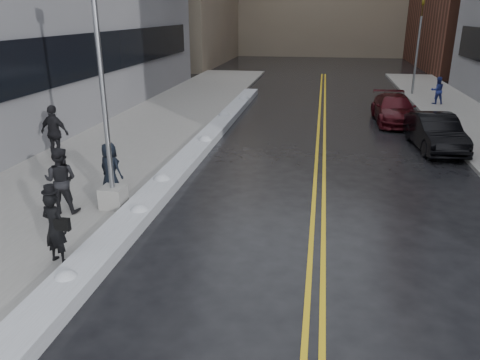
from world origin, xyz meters
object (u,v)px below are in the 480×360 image
at_px(pedestrian_c, 110,169).
at_px(pedestrian_east, 437,90).
at_px(pedestrian_d, 55,133).
at_px(traffic_signal, 418,44).
at_px(pedestrian_b, 61,180).
at_px(car_maroon, 394,109).
at_px(lamppost, 106,125).
at_px(pedestrian_fedora, 55,228).
at_px(car_black, 435,132).

height_order(pedestrian_c, pedestrian_east, pedestrian_east).
bearing_deg(pedestrian_d, pedestrian_c, 150.47).
distance_m(traffic_signal, pedestrian_b, 26.15).
xyz_separation_m(traffic_signal, car_maroon, (-2.36, -8.70, -2.71)).
bearing_deg(pedestrian_c, pedestrian_d, -20.42).
distance_m(lamppost, pedestrian_fedora, 3.51).
xyz_separation_m(lamppost, pedestrian_c, (-0.49, 0.99, -1.58)).
bearing_deg(traffic_signal, pedestrian_b, -120.00).
bearing_deg(pedestrian_d, lamppost, 146.02).
height_order(pedestrian_b, car_maroon, pedestrian_b).
distance_m(lamppost, car_black, 13.51).
relative_size(pedestrian_fedora, pedestrian_east, 1.02).
bearing_deg(pedestrian_east, traffic_signal, -88.26).
xyz_separation_m(pedestrian_fedora, car_maroon, (9.34, 16.45, -0.28)).
bearing_deg(pedestrian_b, pedestrian_east, -133.18).
height_order(lamppost, traffic_signal, lamppost).
relative_size(pedestrian_b, car_maroon, 0.39).
height_order(lamppost, car_maroon, lamppost).
relative_size(pedestrian_b, pedestrian_d, 0.90).
bearing_deg(pedestrian_c, pedestrian_east, -107.26).
bearing_deg(pedestrian_east, pedestrian_b, 43.56).
distance_m(traffic_signal, pedestrian_east, 4.46).
height_order(traffic_signal, pedestrian_fedora, traffic_signal).
distance_m(pedestrian_b, pedestrian_east, 23.41).
bearing_deg(pedestrian_c, car_maroon, -109.17).
relative_size(lamppost, car_black, 1.72).
xyz_separation_m(pedestrian_b, car_black, (11.65, 8.95, -0.35)).
relative_size(lamppost, traffic_signal, 1.27).
height_order(pedestrian_d, car_black, pedestrian_d).
bearing_deg(car_black, lamppost, -146.26).
relative_size(pedestrian_fedora, pedestrian_d, 0.80).
bearing_deg(car_maroon, pedestrian_fedora, -121.17).
distance_m(pedestrian_d, pedestrian_east, 21.97).
height_order(pedestrian_d, pedestrian_east, pedestrian_d).
xyz_separation_m(pedestrian_d, car_maroon, (13.46, 9.34, -0.49)).
bearing_deg(pedestrian_b, car_black, -149.53).
xyz_separation_m(traffic_signal, pedestrian_d, (-15.82, -18.04, -2.22)).
bearing_deg(car_black, traffic_signal, 79.17).
relative_size(car_black, car_maroon, 0.92).
xyz_separation_m(pedestrian_d, pedestrian_east, (16.60, 14.39, -0.22)).
xyz_separation_m(lamppost, pedestrian_d, (-4.02, 3.96, -1.35)).
height_order(pedestrian_b, pedestrian_c, pedestrian_b).
distance_m(traffic_signal, car_black, 13.93).
bearing_deg(pedestrian_d, pedestrian_east, -128.49).
height_order(pedestrian_fedora, car_maroon, pedestrian_fedora).
height_order(car_black, car_maroon, car_black).
bearing_deg(pedestrian_fedora, traffic_signal, -101.16).
xyz_separation_m(pedestrian_c, car_black, (10.92, 7.41, -0.22)).
relative_size(pedestrian_fedora, pedestrian_b, 0.89).
bearing_deg(lamppost, pedestrian_d, 135.42).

